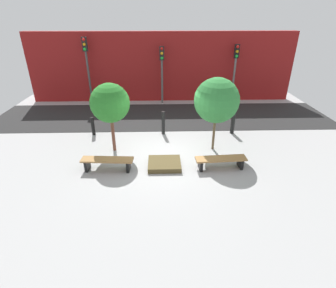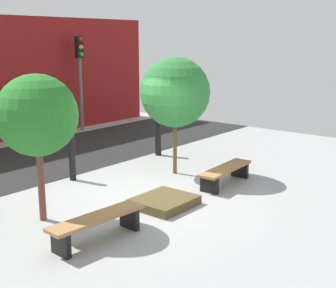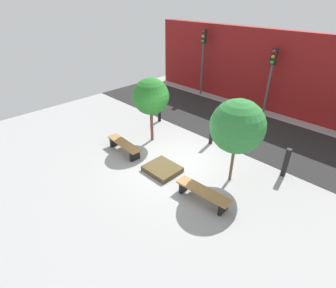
{
  "view_description": "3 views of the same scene",
  "coord_description": "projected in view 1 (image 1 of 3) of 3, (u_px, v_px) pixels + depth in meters",
  "views": [
    {
      "loc": [
        -0.11,
        -8.99,
        5.09
      ],
      "look_at": [
        0.14,
        -0.52,
        0.83
      ],
      "focal_mm": 28.0,
      "sensor_mm": 36.0,
      "label": 1
    },
    {
      "loc": [
        -7.06,
        -6.5,
        3.39
      ],
      "look_at": [
        0.13,
        -0.68,
        1.29
      ],
      "focal_mm": 50.0,
      "sensor_mm": 36.0,
      "label": 2
    },
    {
      "loc": [
        5.7,
        -6.06,
        5.71
      ],
      "look_at": [
        0.33,
        -0.72,
        1.3
      ],
      "focal_mm": 28.0,
      "sensor_mm": 36.0,
      "label": 3
    }
  ],
  "objects": [
    {
      "name": "tree_behind_left_bench",
      "position": [
        110.0,
        103.0,
        9.93
      ],
      "size": [
        1.51,
        1.51,
        2.78
      ],
      "color": "brown",
      "rests_on": "ground"
    },
    {
      "name": "road_strip",
      "position": [
        163.0,
        116.0,
        14.37
      ],
      "size": [
        18.0,
        4.16,
        0.01
      ],
      "primitive_type": "cube",
      "color": "black",
      "rests_on": "ground"
    },
    {
      "name": "bollard_center",
      "position": [
        233.0,
        122.0,
        12.13
      ],
      "size": [
        0.18,
        0.18,
        1.1
      ],
      "primitive_type": "cylinder",
      "color": "black",
      "rests_on": "ground"
    },
    {
      "name": "bench_right",
      "position": [
        221.0,
        161.0,
        9.44
      ],
      "size": [
        1.86,
        0.55,
        0.42
      ],
      "rotation": [
        0.0,
        0.0,
        0.06
      ],
      "color": "black",
      "rests_on": "ground"
    },
    {
      "name": "traffic_light_mid_west",
      "position": [
        162.0,
        65.0,
        15.43
      ],
      "size": [
        0.28,
        0.27,
        3.38
      ],
      "color": "#515151",
      "rests_on": "ground"
    },
    {
      "name": "planter_bed",
      "position": [
        164.0,
        164.0,
        9.66
      ],
      "size": [
        1.2,
        1.05,
        0.18
      ],
      "primitive_type": "cube",
      "color": "brown",
      "rests_on": "ground"
    },
    {
      "name": "traffic_light_mid_east",
      "position": [
        235.0,
        63.0,
        15.52
      ],
      "size": [
        0.28,
        0.27,
        3.47
      ],
      "color": "#616161",
      "rests_on": "ground"
    },
    {
      "name": "tree_behind_right_bench",
      "position": [
        217.0,
        101.0,
        10.01
      ],
      "size": [
        1.74,
        1.74,
        2.96
      ],
      "color": "brown",
      "rests_on": "ground"
    },
    {
      "name": "bollard_far_left",
      "position": [
        93.0,
        126.0,
        12.01
      ],
      "size": [
        0.16,
        0.16,
        0.85
      ],
      "primitive_type": "cylinder",
      "color": "black",
      "rests_on": "ground"
    },
    {
      "name": "bench_left",
      "position": [
        107.0,
        162.0,
        9.33
      ],
      "size": [
        1.87,
        0.54,
        0.45
      ],
      "rotation": [
        0.0,
        0.0,
        -0.06
      ],
      "color": "black",
      "rests_on": "ground"
    },
    {
      "name": "bollard_left",
      "position": [
        163.0,
        123.0,
        12.04
      ],
      "size": [
        0.16,
        0.16,
        1.1
      ],
      "primitive_type": "cylinder",
      "color": "black",
      "rests_on": "ground"
    },
    {
      "name": "traffic_light_west",
      "position": [
        87.0,
        59.0,
        15.17
      ],
      "size": [
        0.28,
        0.27,
        3.88
      ],
      "color": "#484848",
      "rests_on": "ground"
    },
    {
      "name": "building_facade",
      "position": [
        162.0,
        67.0,
        16.22
      ],
      "size": [
        16.2,
        0.5,
        4.14
      ],
      "primitive_type": "cube",
      "color": "maroon",
      "rests_on": "ground"
    },
    {
      "name": "ground_plane",
      "position": [
        164.0,
        157.0,
        10.31
      ],
      "size": [
        18.0,
        18.0,
        0.0
      ],
      "primitive_type": "plane",
      "color": "#9D9D9D"
    }
  ]
}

